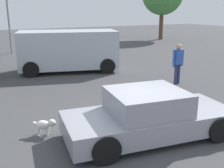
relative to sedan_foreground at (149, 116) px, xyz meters
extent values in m
plane|color=#424244|center=(-0.18, 0.12, -0.56)|extent=(80.00, 80.00, 0.00)
cube|color=gray|center=(0.03, 0.00, -0.15)|extent=(4.51, 2.36, 0.51)
cube|color=gray|center=(-0.07, 0.01, 0.38)|extent=(2.02, 1.86, 0.57)
cube|color=slate|center=(0.77, -0.12, 0.38)|extent=(0.28, 1.48, 0.48)
cube|color=slate|center=(-0.91, 0.14, 0.38)|extent=(0.28, 1.48, 0.48)
cylinder|color=black|center=(1.58, 0.60, -0.24)|extent=(0.67, 0.31, 0.64)
cylinder|color=black|center=(1.34, -1.03, -0.24)|extent=(0.67, 0.31, 0.64)
cylinder|color=black|center=(-1.28, 1.03, -0.24)|extent=(0.67, 0.31, 0.64)
cylinder|color=black|center=(-1.52, -0.61, -0.24)|extent=(0.67, 0.31, 0.64)
ellipsoid|color=white|center=(-2.33, 1.36, -0.29)|extent=(0.44, 0.40, 0.24)
sphere|color=white|center=(-2.13, 1.24, -0.22)|extent=(0.19, 0.19, 0.19)
sphere|color=white|center=(-2.08, 1.20, -0.23)|extent=(0.09, 0.09, 0.09)
cylinder|color=white|center=(-2.20, 1.36, -0.48)|extent=(0.06, 0.06, 0.17)
cylinder|color=white|center=(-2.27, 1.24, -0.48)|extent=(0.06, 0.06, 0.17)
cylinder|color=white|center=(-2.40, 1.48, -0.48)|extent=(0.06, 0.06, 0.17)
cylinder|color=white|center=(-2.47, 1.37, -0.48)|extent=(0.06, 0.06, 0.17)
sphere|color=white|center=(-2.52, 1.48, -0.25)|extent=(0.11, 0.11, 0.11)
cube|color=#B2B7C1|center=(0.81, 8.16, 0.59)|extent=(5.29, 3.37, 1.86)
cube|color=slate|center=(3.12, 7.49, 0.99)|extent=(0.54, 1.72, 0.74)
cylinder|color=black|center=(2.86, 8.60, -0.18)|extent=(0.80, 0.45, 0.76)
cylinder|color=black|center=(2.31, 6.69, -0.18)|extent=(0.80, 0.45, 0.76)
cylinder|color=black|center=(-0.69, 9.64, -0.18)|extent=(0.80, 0.45, 0.76)
cylinder|color=black|center=(-1.25, 7.73, -0.18)|extent=(0.80, 0.45, 0.76)
cylinder|color=navy|center=(4.15, 3.54, -0.13)|extent=(0.13, 0.13, 0.87)
cylinder|color=navy|center=(3.98, 3.53, -0.13)|extent=(0.13, 0.13, 0.87)
cube|color=#3359B2|center=(4.07, 3.54, 0.62)|extent=(0.42, 0.27, 0.62)
cylinder|color=#3359B2|center=(4.31, 3.55, 0.57)|extent=(0.09, 0.09, 0.73)
cylinder|color=#3359B2|center=(3.83, 3.52, 0.57)|extent=(0.09, 0.09, 0.73)
sphere|color=tan|center=(4.07, 3.54, 1.05)|extent=(0.24, 0.24, 0.24)
cylinder|color=gray|center=(-0.91, 15.76, 3.05)|extent=(0.14, 0.14, 7.23)
cylinder|color=brown|center=(14.64, 18.09, 0.95)|extent=(0.42, 0.42, 3.03)
camera|label=1|loc=(-3.81, -5.11, 2.59)|focal=43.31mm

